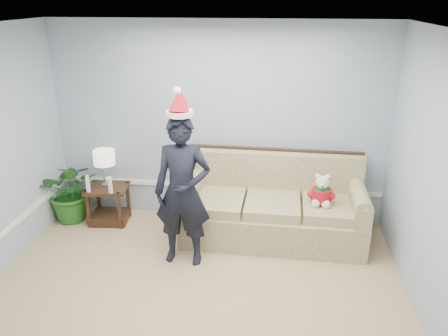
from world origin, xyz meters
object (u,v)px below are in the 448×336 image
houseplant (72,190)px  man (183,192)px  teddy_bear (321,193)px  table_lamp (104,159)px  sofa (273,209)px  side_table (109,208)px

houseplant → man: 1.99m
teddy_bear → houseplant: bearing=-180.0°
table_lamp → man: (1.26, -0.84, -0.02)m
sofa → table_lamp: (-2.27, 0.13, 0.54)m
houseplant → teddy_bear: teddy_bear is taller
man → teddy_bear: bearing=20.2°
side_table → man: bearing=-32.6°
table_lamp → houseplant: bearing=-175.4°
table_lamp → man: 1.51m
sofa → man: bearing=-143.8°
houseplant → man: man is taller
teddy_bear → table_lamp: bearing=178.5°
man → table_lamp: bearing=147.3°
side_table → teddy_bear: teddy_bear is taller
man → teddy_bear: 1.71m
houseplant → teddy_bear: bearing=-4.2°
table_lamp → teddy_bear: 2.88m
side_table → man: (1.24, -0.80, 0.69)m
sofa → teddy_bear: size_ratio=5.74×
man → teddy_bear: man is taller
side_table → houseplant: size_ratio=0.66×
sofa → teddy_bear: 0.69m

